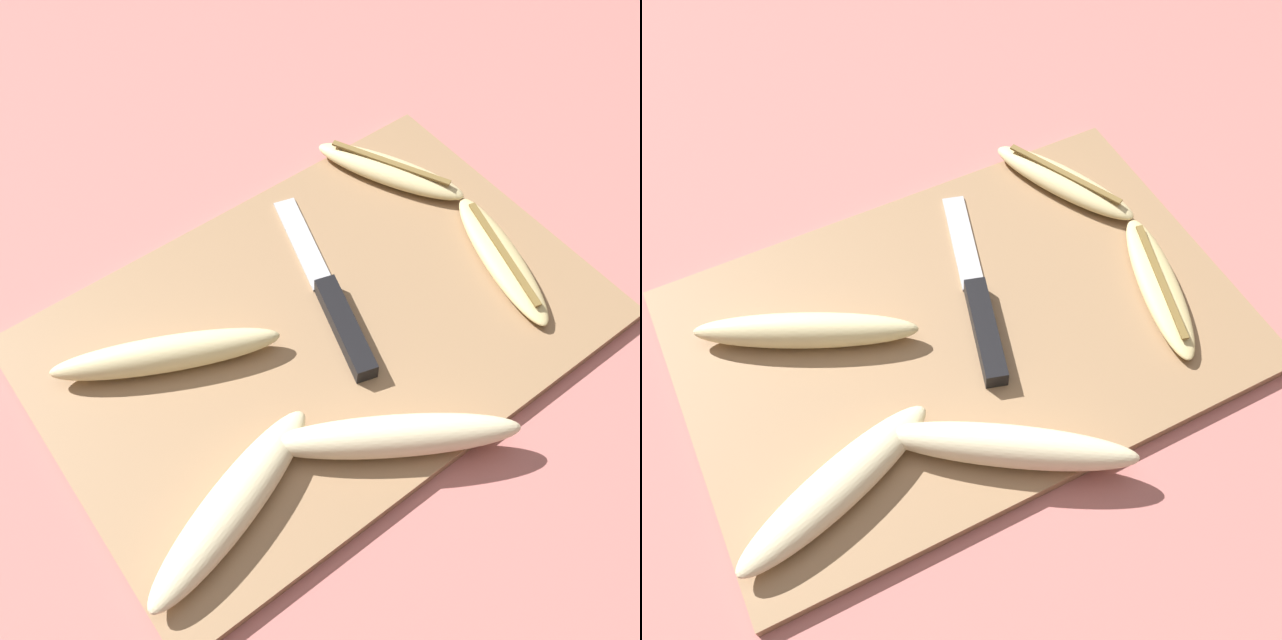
{
  "view_description": "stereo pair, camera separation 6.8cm",
  "coord_description": "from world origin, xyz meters",
  "views": [
    {
      "loc": [
        -0.23,
        -0.3,
        0.58
      ],
      "look_at": [
        0.0,
        0.0,
        0.02
      ],
      "focal_mm": 42.0,
      "sensor_mm": 36.0,
      "label": 1
    },
    {
      "loc": [
        -0.17,
        -0.34,
        0.58
      ],
      "look_at": [
        0.0,
        0.0,
        0.02
      ],
      "focal_mm": 42.0,
      "sensor_mm": 36.0,
      "label": 2
    }
  ],
  "objects": [
    {
      "name": "ground_plane",
      "position": [
        0.0,
        0.0,
        0.0
      ],
      "size": [
        4.0,
        4.0,
        0.0
      ],
      "primitive_type": "plane",
      "color": "#B76B66"
    },
    {
      "name": "cutting_board",
      "position": [
        0.0,
        0.0,
        0.01
      ],
      "size": [
        0.51,
        0.34,
        0.01
      ],
      "color": "#997551",
      "rests_on": "ground_plane"
    },
    {
      "name": "knife",
      "position": [
        0.02,
        -0.0,
        0.02
      ],
      "size": [
        0.08,
        0.22,
        0.02
      ],
      "rotation": [
        0.0,
        0.0,
        -0.29
      ],
      "color": "black",
      "rests_on": "cutting_board"
    },
    {
      "name": "banana_pale_long",
      "position": [
        -0.16,
        -0.1,
        0.03
      ],
      "size": [
        0.19,
        0.1,
        0.03
      ],
      "rotation": [
        0.0,
        0.0,
        5.05
      ],
      "color": "beige",
      "rests_on": "cutting_board"
    },
    {
      "name": "banana_spotted_left",
      "position": [
        0.18,
        -0.05,
        0.02
      ],
      "size": [
        0.08,
        0.17,
        0.02
      ],
      "rotation": [
        0.0,
        0.0,
        6.0
      ],
      "color": "#DBC684",
      "rests_on": "cutting_board"
    },
    {
      "name": "banana_bright_far",
      "position": [
        -0.02,
        -0.13,
        0.03
      ],
      "size": [
        0.19,
        0.14,
        0.04
      ],
      "rotation": [
        0.0,
        0.0,
        1.0
      ],
      "color": "beige",
      "rests_on": "cutting_board"
    },
    {
      "name": "banana_soft_right",
      "position": [
        -0.13,
        0.05,
        0.03
      ],
      "size": [
        0.19,
        0.12,
        0.03
      ],
      "rotation": [
        0.0,
        0.0,
        1.12
      ],
      "color": "beige",
      "rests_on": "cutting_board"
    },
    {
      "name": "banana_mellow_near",
      "position": [
        0.17,
        0.11,
        0.02
      ],
      "size": [
        0.11,
        0.16,
        0.02
      ],
      "rotation": [
        0.0,
        0.0,
        0.46
      ],
      "color": "beige",
      "rests_on": "cutting_board"
    }
  ]
}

